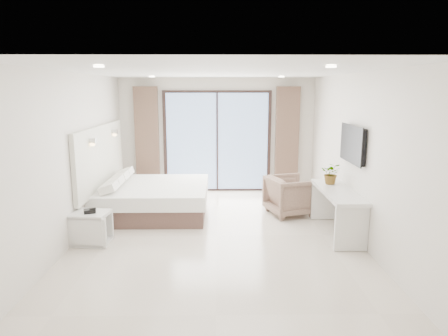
{
  "coord_description": "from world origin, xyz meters",
  "views": [
    {
      "loc": [
        0.03,
        -6.4,
        2.43
      ],
      "look_at": [
        0.13,
        0.4,
        1.09
      ],
      "focal_mm": 32.0,
      "sensor_mm": 36.0,
      "label": 1
    }
  ],
  "objects_px": {
    "bed": "(153,198)",
    "console_desk": "(337,202)",
    "nightstand": "(91,228)",
    "armchair": "(290,194)"
  },
  "relations": [
    {
      "from": "bed",
      "to": "console_desk",
      "type": "xyz_separation_m",
      "value": [
        3.31,
        -1.19,
        0.26
      ]
    },
    {
      "from": "nightstand",
      "to": "armchair",
      "type": "relative_size",
      "value": 0.73
    },
    {
      "from": "bed",
      "to": "console_desk",
      "type": "relative_size",
      "value": 1.23
    },
    {
      "from": "armchair",
      "to": "console_desk",
      "type": "bearing_deg",
      "value": -169.3
    },
    {
      "from": "nightstand",
      "to": "bed",
      "type": "bearing_deg",
      "value": 71.42
    },
    {
      "from": "bed",
      "to": "nightstand",
      "type": "distance_m",
      "value": 1.75
    },
    {
      "from": "bed",
      "to": "nightstand",
      "type": "relative_size",
      "value": 3.41
    },
    {
      "from": "bed",
      "to": "console_desk",
      "type": "distance_m",
      "value": 3.52
    },
    {
      "from": "armchair",
      "to": "bed",
      "type": "bearing_deg",
      "value": 70.07
    },
    {
      "from": "nightstand",
      "to": "armchair",
      "type": "bearing_deg",
      "value": 29.87
    }
  ]
}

